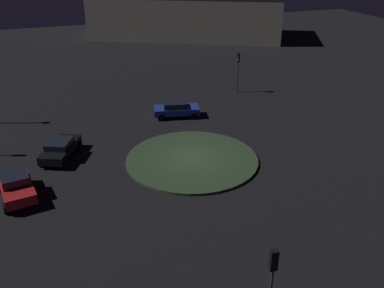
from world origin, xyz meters
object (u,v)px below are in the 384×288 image
at_px(traffic_light_northwest, 238,64).
at_px(car_red, 16,186).
at_px(car_blue, 176,109).
at_px(car_black, 60,148).
at_px(store_building, 187,14).
at_px(traffic_light_east, 272,276).

bearing_deg(traffic_light_northwest, car_red, -20.43).
bearing_deg(car_blue, car_black, -142.85).
bearing_deg(store_building, traffic_light_east, 101.80).
height_order(car_blue, traffic_light_northwest, traffic_light_northwest).
height_order(car_red, car_blue, car_red).
xyz_separation_m(car_red, store_building, (-42.70, 26.45, 2.73)).
height_order(traffic_light_east, store_building, store_building).
relative_size(car_blue, traffic_light_east, 1.02).
height_order(car_black, traffic_light_northwest, traffic_light_northwest).
bearing_deg(store_building, traffic_light_northwest, 108.91).
height_order(car_blue, store_building, store_building).
xyz_separation_m(traffic_light_east, traffic_light_northwest, (-27.82, 12.07, -0.05)).
bearing_deg(car_black, store_building, -6.04).
relative_size(car_black, car_red, 1.12).
bearing_deg(traffic_light_northwest, car_blue, -24.63).
relative_size(car_blue, traffic_light_northwest, 1.04).
relative_size(car_black, traffic_light_northwest, 1.09).
distance_m(car_red, store_building, 50.31).
bearing_deg(car_red, car_blue, -64.14).
distance_m(car_red, car_blue, 16.33).
bearing_deg(car_blue, car_red, -132.03).
distance_m(traffic_light_east, store_building, 59.36).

